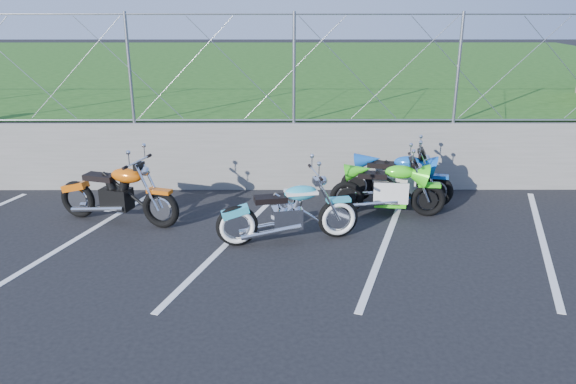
{
  "coord_description": "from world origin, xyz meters",
  "views": [
    {
      "loc": [
        0.87,
        -6.89,
        3.52
      ],
      "look_at": [
        0.89,
        1.3,
        0.68
      ],
      "focal_mm": 35.0,
      "sensor_mm": 36.0,
      "label": 1
    }
  ],
  "objects_px": {
    "cruiser_turquoise": "(290,214)",
    "sportbike_green": "(389,191)",
    "sportbike_blue": "(398,181)",
    "naked_orange": "(119,196)"
  },
  "relations": [
    {
      "from": "sportbike_green",
      "to": "sportbike_blue",
      "type": "height_order",
      "value": "sportbike_blue"
    },
    {
      "from": "sportbike_green",
      "to": "naked_orange",
      "type": "bearing_deg",
      "value": -169.41
    },
    {
      "from": "cruiser_turquoise",
      "to": "naked_orange",
      "type": "distance_m",
      "value": 2.89
    },
    {
      "from": "cruiser_turquoise",
      "to": "sportbike_green",
      "type": "height_order",
      "value": "cruiser_turquoise"
    },
    {
      "from": "cruiser_turquoise",
      "to": "sportbike_green",
      "type": "xyz_separation_m",
      "value": [
        1.69,
        1.1,
        -0.0
      ]
    },
    {
      "from": "cruiser_turquoise",
      "to": "sportbike_blue",
      "type": "xyz_separation_m",
      "value": [
        1.93,
        1.62,
        0.01
      ]
    },
    {
      "from": "cruiser_turquoise",
      "to": "sportbike_green",
      "type": "bearing_deg",
      "value": 21.63
    },
    {
      "from": "cruiser_turquoise",
      "to": "sportbike_blue",
      "type": "height_order",
      "value": "cruiser_turquoise"
    },
    {
      "from": "cruiser_turquoise",
      "to": "sportbike_blue",
      "type": "bearing_deg",
      "value": 28.41
    },
    {
      "from": "cruiser_turquoise",
      "to": "sportbike_green",
      "type": "distance_m",
      "value": 2.02
    }
  ]
}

